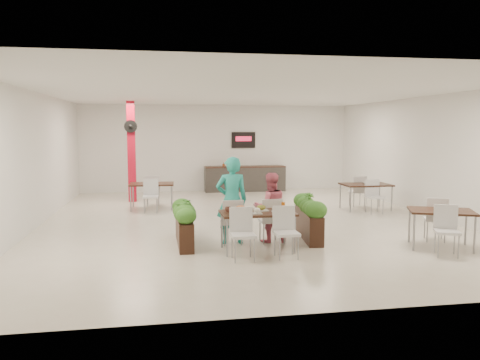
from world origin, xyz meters
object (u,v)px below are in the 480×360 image
Objects in this scene: diner_man at (232,200)px; side_table_c at (441,216)px; red_column at (132,150)px; service_counter at (245,178)px; side_table_a at (152,187)px; side_table_b at (366,188)px; planter_left at (184,220)px; main_table at (257,218)px; diner_woman at (270,207)px; planter_right at (309,215)px.

diner_man is 4.13m from side_table_c.
red_column reaches higher than service_counter.
red_column is at bearing 154.19° from side_table_c.
side_table_a is 1.01× the size of side_table_b.
side_table_c is (-0.41, -4.34, -0.02)m from side_table_b.
red_column is 4.56m from service_counter.
planter_left is 6.25m from side_table_b.
planter_left is at bearing 151.18° from main_table.
red_column is 2.23× the size of diner_woman.
side_table_a is 6.19m from side_table_b.
side_table_a is (-3.38, 4.24, 0.14)m from planter_right.
red_column is at bearing 158.61° from side_table_b.
main_table is at bearing -65.82° from side_table_a.
diner_woman is (-0.87, -7.85, 0.23)m from service_counter.
planter_left is (-1.76, 0.09, -0.23)m from diner_woman.
diner_woman is 0.94m from planter_right.
service_counter is 8.20m from planter_left.
side_table_b is (5.36, 3.21, 0.15)m from planter_left.
planter_right is at bearing -55.18° from red_column.
side_table_b is (6.73, -2.69, -1.00)m from red_column.
side_table_b is at bearing -138.69° from diner_woman.
planter_left is (-1.35, 0.74, -0.14)m from main_table.
side_table_c is at bearing 160.61° from diner_woman.
service_counter is 1.61× the size of planter_right.
side_table_a is (-1.69, 4.45, -0.25)m from diner_man.
main_table is at bearing -134.97° from side_table_b.
planter_left is at bearing -148.67° from side_table_b.
diner_man is 5.50m from side_table_b.
side_table_a is (-0.73, 4.36, 0.14)m from planter_left.
main_table reaches higher than planter_left.
red_column reaches higher than side_table_b.
service_counter reaches higher than side_table_b.
planter_right reaches higher than main_table.
diner_man is at bearing -1.19° from diner_woman.
planter_right is at bearing -168.30° from diner_woman.
service_counter is 8.61m from main_table.
side_table_c is at bearing -42.08° from side_table_a.
service_counter reaches higher than planter_right.
red_column is at bearing 124.82° from planter_right.
diner_man is 1.04m from planter_left.
service_counter is at bearing -103.19° from diner_man.
planter_left is 1.09× the size of side_table_b.
red_column is 1.95m from side_table_a.
diner_woman is at bearing -96.31° from service_counter.
planter_left is at bearing -108.72° from service_counter.
diner_man is (-1.67, -7.85, 0.39)m from service_counter.
service_counter reaches higher than diner_man.
service_counter is 1.82× the size of main_table.
side_table_a is (-2.49, 4.45, -0.08)m from diner_woman.
side_table_c is (3.18, -1.05, -0.09)m from diner_woman.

